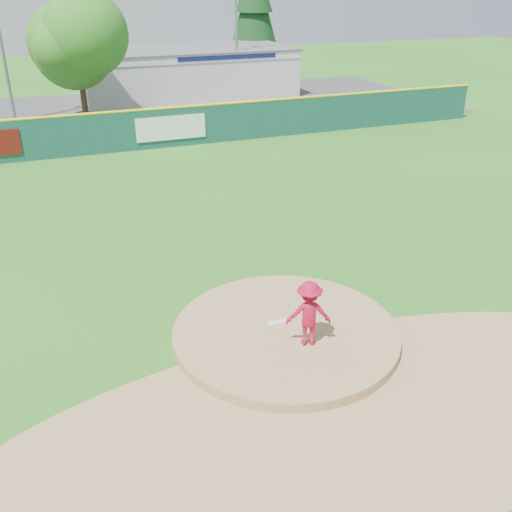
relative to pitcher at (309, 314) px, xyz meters
name	(u,v)px	position (x,y,z in m)	size (l,w,h in m)	color
ground	(285,337)	(-0.23, 0.73, -1.05)	(120.00, 120.00, 0.00)	#286B19
pitchers_mound	(285,337)	(-0.23, 0.73, -1.05)	(5.50, 5.50, 0.50)	#9E774C
pitching_rubber	(281,322)	(-0.23, 1.03, -0.78)	(0.60, 0.15, 0.04)	white
infield_dirt_arc	(346,416)	(-0.23, -2.27, -1.05)	(15.40, 15.40, 0.01)	#9E774C
parking_lot	(116,114)	(-0.23, 27.73, -1.04)	(44.00, 16.00, 0.02)	#38383A
pitcher	(309,314)	(0.00, 0.00, 0.00)	(1.04, 0.60, 1.61)	#AD0E2F
van	(171,121)	(1.94, 21.49, -0.34)	(2.28, 4.95, 1.38)	white
pool_building_grp	(185,71)	(5.77, 32.73, 0.61)	(15.20, 8.20, 3.31)	silver
fence_banners	(80,136)	(-3.21, 18.65, -0.05)	(12.60, 0.04, 1.20)	#5F120D
outfield_fence	(141,128)	(-0.23, 18.73, 0.04)	(40.00, 0.14, 2.07)	#15443D
deciduous_tree	(76,43)	(-2.23, 25.73, 3.50)	(5.60, 5.60, 7.36)	#382314
conifer_tree	(254,9)	(12.77, 36.73, 4.49)	(4.40, 4.40, 9.50)	#382314
light_pole_right	(236,16)	(8.77, 29.73, 4.49)	(1.75, 0.25, 10.00)	gray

